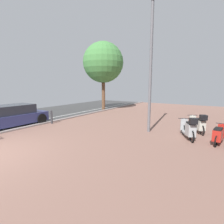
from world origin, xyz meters
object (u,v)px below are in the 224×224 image
scooter_far (189,129)px  bollard_far (52,117)px  parked_car_near (10,116)px  scooter_mid (199,124)px  street_tree (103,63)px  lamp_post (151,59)px  scooter_near (219,135)px

scooter_far → bollard_far: size_ratio=2.04×
parked_car_near → bollard_far: 2.20m
scooter_mid → parked_car_near: size_ratio=0.42×
parked_car_near → street_tree: 9.23m
street_tree → parked_car_near: bearing=-93.9°
lamp_post → street_tree: size_ratio=1.05×
bollard_far → scooter_far: bearing=8.1°
scooter_near → lamp_post: bearing=174.7°
parked_car_near → bollard_far: size_ratio=4.85×
lamp_post → bollard_far: lamp_post is taller
parked_car_near → scooter_near: bearing=15.8°
scooter_mid → street_tree: 10.35m
scooter_mid → scooter_near: bearing=-57.8°
lamp_post → parked_car_near: bearing=-156.0°
scooter_near → scooter_mid: bearing=122.2°
scooter_near → lamp_post: lamp_post is taller
scooter_mid → street_tree: (-8.63, 4.17, 3.92)m
scooter_far → scooter_near: bearing=-0.6°
scooter_mid → scooter_far: (-0.23, -1.38, 0.02)m
parked_car_near → scooter_mid: bearing=24.7°
scooter_near → parked_car_near: 10.47m
scooter_near → parked_car_near: (-10.07, -2.84, 0.22)m
scooter_near → scooter_far: (-1.11, 0.01, 0.09)m
scooter_near → bollard_far: 8.84m
street_tree → bollard_far: street_tree is taller
scooter_mid → bollard_far: bearing=-162.6°
scooter_near → parked_car_near: bearing=-164.2°
scooter_near → lamp_post: 4.44m
lamp_post → street_tree: (-6.45, 5.28, 0.78)m
street_tree → bollard_far: size_ratio=7.70×
scooter_far → parked_car_near: bearing=-162.3°
street_tree → bollard_far: bearing=-83.7°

